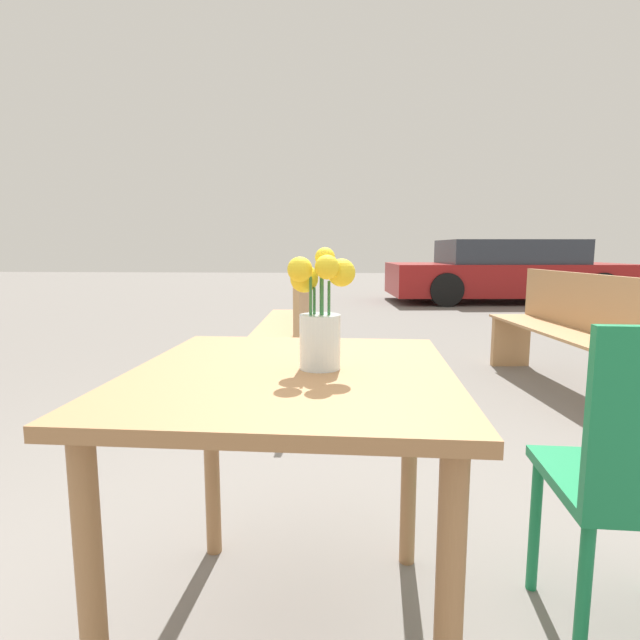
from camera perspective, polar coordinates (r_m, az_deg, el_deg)
name	(u,v)px	position (r m, az deg, el deg)	size (l,w,h in m)	color
table_front	(292,413)	(1.25, -3.19, -10.60)	(0.79, 0.87, 0.73)	#9E7047
flower_vase	(320,318)	(1.19, -0.05, 0.26)	(0.16, 0.13, 0.29)	silver
bench_near	(570,327)	(3.98, 26.66, -0.75)	(0.55, 1.73, 0.85)	tan
bench_middle	(293,321)	(3.86, -3.12, -0.12)	(0.43, 1.74, 0.85)	tan
parked_car	(507,272)	(10.32, 20.57, 5.14)	(4.59, 2.08, 1.19)	maroon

